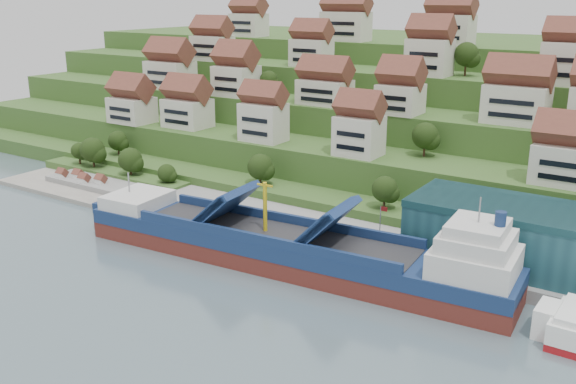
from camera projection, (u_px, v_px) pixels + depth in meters
The scene contains 9 objects.
ground at pixel (260, 258), 112.55m from camera, with size 300.00×300.00×0.00m, color slate.
quay at pixel (401, 249), 113.68m from camera, with size 180.00×14.00×2.20m, color gray.
pebble_beach at pixel (92, 187), 152.44m from camera, with size 45.00×20.00×1.00m, color gray.
hillside at pixel (462, 111), 191.97m from camera, with size 260.00×128.00×31.00m.
hillside_village at pixel (412, 81), 153.01m from camera, with size 155.28×65.18×29.19m.
hillside_trees at pixel (317, 132), 145.75m from camera, with size 138.93×60.45×30.35m.
flagpole at pixel (381, 225), 108.97m from camera, with size 1.28×0.16×8.00m.
beach_huts at pixel (82, 180), 152.02m from camera, with size 14.40×3.70×2.20m.
cargo_ship at pixel (297, 250), 107.61m from camera, with size 77.44×17.46×17.01m.
Camera 1 is at (61.27, -84.19, 44.57)m, focal length 40.00 mm.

